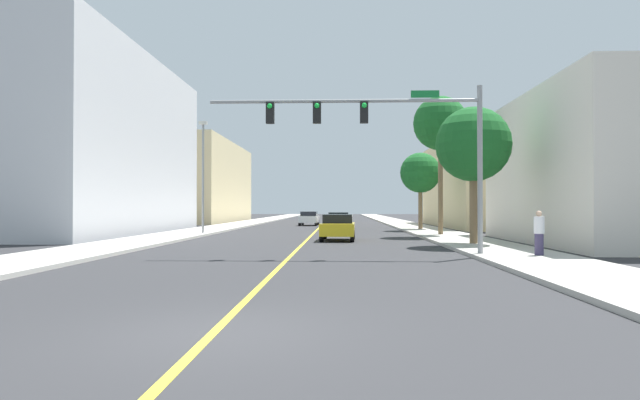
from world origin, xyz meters
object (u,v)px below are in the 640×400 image
object	(u,v)px
pedestrian	(539,233)
car_white	(309,218)
palm_far	(420,173)
traffic_signal_mast	(387,130)
street_lamp	(203,171)
palm_mid	(440,124)
car_green	(338,220)
car_yellow	(338,227)
palm_near	(473,145)

from	to	relation	value
pedestrian	car_white	bearing A→B (deg)	33.87
palm_far	pedestrian	distance (m)	24.34
traffic_signal_mast	pedestrian	xyz separation A→B (m)	(5.54, -0.74, -3.99)
street_lamp	palm_mid	xyz separation A→B (m)	(16.02, -1.06, 2.97)
palm_mid	car_green	bearing A→B (deg)	119.01
car_yellow	car_white	bearing A→B (deg)	99.32
car_yellow	palm_near	bearing A→B (deg)	-30.71
car_yellow	palm_mid	bearing A→B (deg)	35.47
palm_mid	car_white	size ratio (longest dim) A/B	2.23
traffic_signal_mast	pedestrian	bearing A→B (deg)	-7.55
palm_near	palm_mid	distance (m)	9.06
car_green	car_yellow	bearing A→B (deg)	-92.19
palm_far	car_yellow	world-z (taller)	palm_far
car_yellow	pedestrian	world-z (taller)	pedestrian
palm_near	palm_far	world-z (taller)	palm_near
palm_near	pedestrian	bearing A→B (deg)	-83.03
traffic_signal_mast	palm_far	xyz separation A→B (m)	(4.73, 23.31, -0.25)
palm_near	car_yellow	size ratio (longest dim) A/B	1.67
traffic_signal_mast	car_white	bearing A→B (deg)	98.22
palm_near	car_green	bearing A→B (deg)	107.90
traffic_signal_mast	palm_near	distance (m)	7.50
palm_near	palm_mid	bearing A→B (deg)	89.95
traffic_signal_mast	car_green	size ratio (longest dim) A/B	2.73
street_lamp	pedestrian	size ratio (longest dim) A/B	4.65
palm_far	car_white	bearing A→B (deg)	129.48
palm_far	car_green	distance (m)	8.58
street_lamp	pedestrian	world-z (taller)	street_lamp
palm_mid	pedestrian	world-z (taller)	palm_mid
street_lamp	car_green	bearing A→B (deg)	50.45
traffic_signal_mast	car_green	distance (m)	27.21
pedestrian	car_yellow	bearing A→B (deg)	51.98
car_green	street_lamp	bearing A→B (deg)	-131.98
street_lamp	car_white	xyz separation A→B (m)	(6.18, 19.61, -3.65)
street_lamp	palm_far	world-z (taller)	street_lamp
palm_far	pedestrian	bearing A→B (deg)	-88.07
street_lamp	palm_mid	size ratio (longest dim) A/B	0.85
street_lamp	palm_far	bearing A→B (deg)	25.65
palm_far	car_white	xyz separation A→B (m)	(-9.82, 11.93, -3.95)
car_green	car_white	bearing A→B (deg)	107.46
palm_mid	street_lamp	bearing A→B (deg)	176.22
street_lamp	car_white	bearing A→B (deg)	72.51
traffic_signal_mast	car_yellow	xyz separation A→B (m)	(-1.97, 10.16, -4.18)
palm_near	street_lamp	bearing A→B (deg)	148.51
car_green	car_white	world-z (taller)	car_white
traffic_signal_mast	pedestrian	distance (m)	6.87
palm_near	pedestrian	xyz separation A→B (m)	(0.80, -6.55, -4.03)
traffic_signal_mast	palm_far	distance (m)	23.78
street_lamp	car_white	size ratio (longest dim) A/B	1.89
traffic_signal_mast	pedestrian	size ratio (longest dim) A/B	6.43
palm_mid	car_yellow	xyz separation A→B (m)	(-6.71, -4.40, -6.61)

